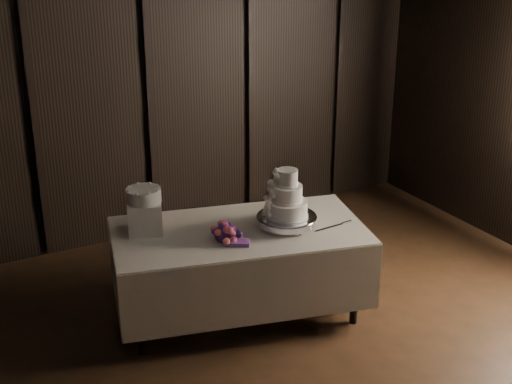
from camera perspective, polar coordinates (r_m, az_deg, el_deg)
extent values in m
cube|color=black|center=(7.02, -8.66, 8.14)|extent=(6.04, 0.04, 3.04)
cube|color=silver|center=(5.63, -1.35, -3.06)|extent=(2.17, 1.47, 0.01)
cube|color=white|center=(5.81, -1.31, -6.64)|extent=(1.99, 1.32, 0.71)
cylinder|color=silver|center=(5.67, 2.46, -2.36)|extent=(0.54, 0.54, 0.09)
cylinder|color=white|center=(5.62, 2.48, -1.33)|extent=(0.33, 0.33, 0.13)
cylinder|color=white|center=(5.57, 2.50, -0.10)|extent=(0.24, 0.24, 0.13)
cylinder|color=white|center=(5.53, 2.52, 1.16)|extent=(0.16, 0.16, 0.13)
cube|color=white|center=(5.62, -8.88, -1.96)|extent=(0.33, 0.33, 0.25)
cylinder|color=white|center=(5.55, -8.98, -0.26)|extent=(0.32, 0.32, 0.11)
cube|color=silver|center=(5.67, 5.83, -2.86)|extent=(0.37, 0.05, 0.01)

